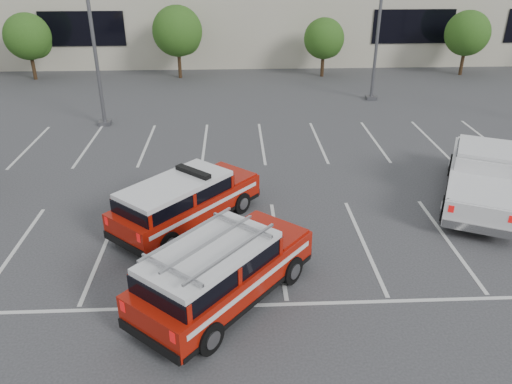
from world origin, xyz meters
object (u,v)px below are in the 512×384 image
tree_mid_left (179,33)px  fire_chief_suv (185,204)px  light_pole_left (91,20)px  tree_mid_right (325,40)px  white_pickup (481,181)px  tree_left (29,38)px  light_pole_mid (380,9)px  ladder_suv (222,275)px  tree_right (468,35)px

tree_mid_left → fire_chief_suv: (1.96, -20.58, -2.29)m
tree_mid_left → light_pole_left: bearing=-107.1°
tree_mid_right → fire_chief_suv: bearing=-111.3°
tree_mid_right → white_pickup: (2.46, -19.31, -1.74)m
tree_left → light_pole_mid: 22.86m
ladder_suv → tree_mid_left: bearing=137.8°
tree_mid_right → white_pickup: tree_mid_right is taller
tree_right → ladder_suv: tree_right is taller
tree_left → light_pole_mid: bearing=-15.4°
light_pole_left → fire_chief_suv: 12.50m
tree_mid_right → tree_mid_left: bearing=180.0°
light_pole_left → tree_right: bearing=23.5°
light_pole_left → ladder_suv: light_pole_left is taller
light_pole_left → white_pickup: bearing=-30.8°
tree_left → tree_mid_right: (20.00, -0.00, -0.27)m
tree_mid_right → ladder_suv: (-6.78, -24.67, -1.68)m
tree_left → tree_mid_left: tree_mid_left is taller
tree_right → fire_chief_suv: bearing=-131.2°
tree_left → white_pickup: (22.46, -19.31, -2.01)m
tree_left → tree_right: 30.00m
light_pole_left → ladder_suv: 16.52m
tree_left → tree_mid_right: size_ratio=1.11×
tree_right → fire_chief_suv: 27.45m
white_pickup → ladder_suv: size_ratio=1.24×
tree_mid_right → tree_right: bearing=0.0°
tree_mid_right → light_pole_mid: 6.88m
tree_left → ladder_suv: size_ratio=0.84×
tree_mid_right → light_pole_left: (-13.09, -10.05, 2.68)m
light_pole_mid → fire_chief_suv: 18.17m
white_pickup → tree_right: bearing=94.0°
fire_chief_suv → ladder_suv: bearing=-30.8°
tree_left → light_pole_left: size_ratio=0.43×
fire_chief_suv → light_pole_mid: bearing=97.5°
fire_chief_suv → white_pickup: (10.50, 1.27, 0.01)m
light_pole_mid → white_pickup: 13.99m
tree_left → tree_right: (30.00, 0.00, 0.00)m
light_pole_left → ladder_suv: size_ratio=1.94×
tree_mid_left → white_pickup: 23.09m
tree_mid_left → light_pole_mid: size_ratio=0.47×
tree_mid_left → tree_mid_right: bearing=-0.0°
tree_left → tree_right: size_ratio=1.00×
fire_chief_suv → tree_left: bearing=162.1°
tree_mid_left → fire_chief_suv: tree_mid_left is taller
tree_mid_right → white_pickup: size_ratio=0.61×
light_pole_mid → white_pickup: size_ratio=1.57×
light_pole_mid → white_pickup: bearing=-87.6°
tree_mid_right → tree_right: (10.00, 0.00, 0.27)m
tree_mid_left → light_pole_mid: light_pole_mid is taller
tree_right → light_pole_mid: size_ratio=0.43×
tree_right → white_pickup: tree_right is taller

